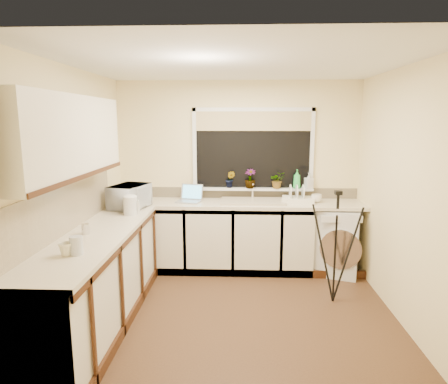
# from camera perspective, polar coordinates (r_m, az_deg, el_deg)

# --- Properties ---
(floor) EXTENTS (3.20, 3.20, 0.00)m
(floor) POSITION_cam_1_polar(r_m,az_deg,el_deg) (4.23, 1.70, -16.93)
(floor) COLOR #4F331F
(floor) RESTS_ON ground
(ceiling) EXTENTS (3.20, 3.20, 0.00)m
(ceiling) POSITION_cam_1_polar(r_m,az_deg,el_deg) (3.79, 1.91, 18.11)
(ceiling) COLOR white
(ceiling) RESTS_ON ground
(wall_back) EXTENTS (3.20, 0.00, 3.20)m
(wall_back) POSITION_cam_1_polar(r_m,az_deg,el_deg) (5.30, 1.99, 2.64)
(wall_back) COLOR #F9E2A6
(wall_back) RESTS_ON ground
(wall_front) EXTENTS (3.20, 0.00, 3.20)m
(wall_front) POSITION_cam_1_polar(r_m,az_deg,el_deg) (2.37, 1.35, -7.25)
(wall_front) COLOR #F9E2A6
(wall_front) RESTS_ON ground
(wall_left) EXTENTS (0.00, 3.00, 3.00)m
(wall_left) POSITION_cam_1_polar(r_m,az_deg,el_deg) (4.16, -20.82, -0.20)
(wall_left) COLOR #F9E2A6
(wall_left) RESTS_ON ground
(wall_right) EXTENTS (0.00, 3.00, 3.00)m
(wall_right) POSITION_cam_1_polar(r_m,az_deg,el_deg) (4.13, 24.60, -0.55)
(wall_right) COLOR #F9E2A6
(wall_right) RESTS_ON ground
(base_cabinet_back) EXTENTS (2.55, 0.60, 0.86)m
(base_cabinet_back) POSITION_cam_1_polar(r_m,az_deg,el_deg) (5.19, -1.70, -6.51)
(base_cabinet_back) COLOR silver
(base_cabinet_back) RESTS_ON floor
(base_cabinet_left) EXTENTS (0.54, 2.40, 0.86)m
(base_cabinet_left) POSITION_cam_1_polar(r_m,az_deg,el_deg) (4.00, -17.74, -12.30)
(base_cabinet_left) COLOR silver
(base_cabinet_left) RESTS_ON floor
(worktop_back) EXTENTS (3.20, 0.60, 0.04)m
(worktop_back) POSITION_cam_1_polar(r_m,az_deg,el_deg) (5.07, 1.94, -1.68)
(worktop_back) COLOR beige
(worktop_back) RESTS_ON base_cabinet_back
(worktop_left) EXTENTS (0.60, 2.40, 0.04)m
(worktop_left) POSITION_cam_1_polar(r_m,az_deg,el_deg) (3.86, -18.11, -6.11)
(worktop_left) COLOR beige
(worktop_left) RESTS_ON base_cabinet_left
(upper_cabinet) EXTENTS (0.28, 1.90, 0.70)m
(upper_cabinet) POSITION_cam_1_polar(r_m,az_deg,el_deg) (3.62, -21.86, 7.42)
(upper_cabinet) COLOR silver
(upper_cabinet) RESTS_ON wall_left
(splashback_left) EXTENTS (0.02, 2.40, 0.45)m
(splashback_left) POSITION_cam_1_polar(r_m,az_deg,el_deg) (3.91, -22.28, -2.45)
(splashback_left) COLOR beige
(splashback_left) RESTS_ON wall_left
(splashback_back) EXTENTS (3.20, 0.02, 0.14)m
(splashback_back) POSITION_cam_1_polar(r_m,az_deg,el_deg) (5.33, 1.98, -0.09)
(splashback_back) COLOR beige
(splashback_back) RESTS_ON wall_back
(window_glass) EXTENTS (1.50, 0.02, 1.00)m
(window_glass) POSITION_cam_1_polar(r_m,az_deg,el_deg) (5.26, 4.21, 6.12)
(window_glass) COLOR black
(window_glass) RESTS_ON wall_back
(window_blind) EXTENTS (1.50, 0.02, 0.25)m
(window_blind) POSITION_cam_1_polar(r_m,az_deg,el_deg) (5.22, 4.27, 10.20)
(window_blind) COLOR tan
(window_blind) RESTS_ON wall_back
(windowsill) EXTENTS (1.60, 0.14, 0.03)m
(windowsill) POSITION_cam_1_polar(r_m,az_deg,el_deg) (5.27, 4.15, 0.47)
(windowsill) COLOR white
(windowsill) RESTS_ON wall_back
(sink) EXTENTS (0.82, 0.46, 0.03)m
(sink) POSITION_cam_1_polar(r_m,az_deg,el_deg) (5.06, 4.21, -1.34)
(sink) COLOR tan
(sink) RESTS_ON worktop_back
(faucet) EXTENTS (0.03, 0.03, 0.24)m
(faucet) POSITION_cam_1_polar(r_m,az_deg,el_deg) (5.22, 4.16, 0.22)
(faucet) COLOR silver
(faucet) RESTS_ON worktop_back
(washing_machine) EXTENTS (0.75, 0.74, 0.84)m
(washing_machine) POSITION_cam_1_polar(r_m,az_deg,el_deg) (5.28, 15.74, -6.71)
(washing_machine) COLOR silver
(washing_machine) RESTS_ON floor
(laptop) EXTENTS (0.35, 0.33, 0.22)m
(laptop) POSITION_cam_1_polar(r_m,az_deg,el_deg) (5.12, -4.95, -0.72)
(laptop) COLOR #A1A1A9
(laptop) RESTS_ON worktop_back
(kettle) EXTENTS (0.15, 0.15, 0.20)m
(kettle) POSITION_cam_1_polar(r_m,az_deg,el_deg) (4.50, -13.42, -1.96)
(kettle) COLOR silver
(kettle) RESTS_ON worktop_left
(dish_rack) EXTENTS (0.45, 0.36, 0.06)m
(dish_rack) POSITION_cam_1_polar(r_m,az_deg,el_deg) (5.14, 10.67, -1.12)
(dish_rack) COLOR #EFE7CF
(dish_rack) RESTS_ON worktop_back
(tripod) EXTENTS (0.75, 0.75, 1.22)m
(tripod) POSITION_cam_1_polar(r_m,az_deg,el_deg) (4.38, 15.86, -7.71)
(tripod) COLOR black
(tripod) RESTS_ON floor
(glass_jug) EXTENTS (0.10, 0.10, 0.15)m
(glass_jug) POSITION_cam_1_polar(r_m,az_deg,el_deg) (3.32, -20.62, -7.26)
(glass_jug) COLOR silver
(glass_jug) RESTS_ON worktop_left
(steel_jar) EXTENTS (0.07, 0.07, 0.10)m
(steel_jar) POSITION_cam_1_polar(r_m,az_deg,el_deg) (3.87, -19.44, -5.08)
(steel_jar) COLOR silver
(steel_jar) RESTS_ON worktop_left
(microwave) EXTENTS (0.46, 0.58, 0.28)m
(microwave) POSITION_cam_1_polar(r_m,az_deg,el_deg) (4.83, -13.51, -0.65)
(microwave) COLOR white
(microwave) RESTS_ON worktop_left
(plant_b) EXTENTS (0.14, 0.12, 0.22)m
(plant_b) POSITION_cam_1_polar(r_m,az_deg,el_deg) (5.23, 0.91, 1.85)
(plant_b) COLOR #999999
(plant_b) RESTS_ON windowsill
(plant_c) EXTENTS (0.16, 0.16, 0.25)m
(plant_c) POSITION_cam_1_polar(r_m,az_deg,el_deg) (5.21, 3.80, 1.95)
(plant_c) COLOR #999999
(plant_c) RESTS_ON windowsill
(plant_d) EXTENTS (0.22, 0.19, 0.22)m
(plant_d) POSITION_cam_1_polar(r_m,az_deg,el_deg) (5.23, 7.74, 1.73)
(plant_d) COLOR #999999
(plant_d) RESTS_ON windowsill
(soap_bottle_green) EXTENTS (0.10, 0.10, 0.25)m
(soap_bottle_green) POSITION_cam_1_polar(r_m,az_deg,el_deg) (5.26, 10.52, 1.87)
(soap_bottle_green) COLOR green
(soap_bottle_green) RESTS_ON windowsill
(soap_bottle_clear) EXTENTS (0.12, 0.12, 0.21)m
(soap_bottle_clear) POSITION_cam_1_polar(r_m,az_deg,el_deg) (5.31, 12.19, 1.62)
(soap_bottle_clear) COLOR #999999
(soap_bottle_clear) RESTS_ON windowsill
(cup_back) EXTENTS (0.15, 0.15, 0.11)m
(cup_back) POSITION_cam_1_polar(r_m,az_deg,el_deg) (5.16, 13.24, -0.90)
(cup_back) COLOR white
(cup_back) RESTS_ON worktop_back
(cup_left) EXTENTS (0.11, 0.11, 0.10)m
(cup_left) POSITION_cam_1_polar(r_m,az_deg,el_deg) (3.33, -21.93, -7.70)
(cup_left) COLOR beige
(cup_left) RESTS_ON worktop_left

